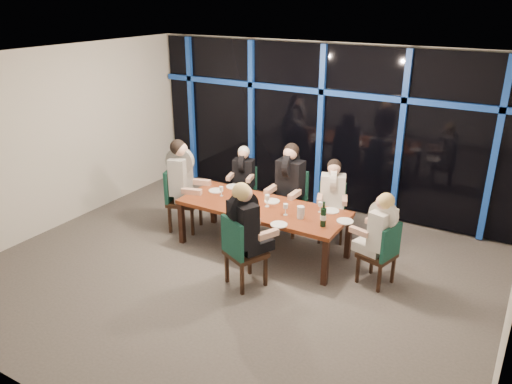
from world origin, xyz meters
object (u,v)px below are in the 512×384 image
(diner_far_left, at_px, (243,171))
(diner_end_left, at_px, (183,172))
(diner_end_right, at_px, (380,225))
(water_pitcher, at_px, (301,212))
(chair_far_mid, at_px, (291,198))
(diner_far_right, at_px, (333,189))
(diner_far_mid, at_px, (289,176))
(chair_near_mid, at_px, (240,249))
(wine_bottle, at_px, (323,217))
(chair_end_right, at_px, (383,252))
(diner_near_mid, at_px, (245,220))
(chair_end_left, at_px, (179,196))
(dining_table, at_px, (263,210))
(chair_far_left, at_px, (245,188))
(chair_far_right, at_px, (332,208))

(diner_far_left, bearing_deg, diner_end_left, -133.25)
(diner_end_right, relative_size, water_pitcher, 4.90)
(chair_far_mid, distance_m, diner_far_right, 0.79)
(diner_far_mid, distance_m, water_pitcher, 1.11)
(water_pitcher, bearing_deg, chair_near_mid, -130.04)
(diner_far_left, distance_m, wine_bottle, 2.35)
(diner_end_left, bearing_deg, wine_bottle, -110.34)
(chair_far_mid, xyz_separation_m, chair_end_right, (1.86, -0.93, -0.07))
(diner_end_right, bearing_deg, wine_bottle, -64.01)
(diner_far_left, height_order, diner_near_mid, diner_near_mid)
(water_pitcher, bearing_deg, diner_far_mid, 109.97)
(chair_end_left, bearing_deg, diner_far_mid, -79.87)
(chair_end_right, xyz_separation_m, diner_near_mid, (-1.61, -0.92, 0.47))
(chair_end_right, distance_m, diner_end_right, 0.38)
(dining_table, relative_size, diner_far_right, 2.87)
(chair_end_left, bearing_deg, chair_near_mid, -135.38)
(chair_end_right, relative_size, diner_end_right, 1.03)
(chair_far_mid, relative_size, water_pitcher, 5.67)
(diner_far_mid, bearing_deg, chair_far_left, 165.68)
(chair_far_left, xyz_separation_m, diner_near_mid, (1.28, -2.04, 0.49))
(chair_far_mid, xyz_separation_m, diner_end_left, (-1.56, -0.89, 0.44))
(chair_far_left, distance_m, diner_end_left, 1.31)
(water_pitcher, bearing_deg, diner_near_mid, -130.03)
(chair_far_right, relative_size, diner_end_left, 0.89)
(chair_far_mid, height_order, wine_bottle, wine_bottle)
(diner_near_mid, bearing_deg, chair_far_mid, -57.91)
(diner_far_mid, distance_m, wine_bottle, 1.42)
(dining_table, distance_m, diner_far_left, 1.39)
(chair_end_left, height_order, diner_far_mid, diner_far_mid)
(diner_far_left, relative_size, diner_near_mid, 0.85)
(diner_far_left, bearing_deg, diner_near_mid, -72.21)
(diner_end_left, xyz_separation_m, wine_bottle, (2.58, -0.17, -0.13))
(chair_far_right, relative_size, diner_far_mid, 0.91)
(diner_far_right, height_order, diner_end_right, diner_far_right)
(chair_far_mid, distance_m, diner_end_right, 2.03)
(chair_near_mid, height_order, diner_end_right, diner_end_right)
(wine_bottle, bearing_deg, water_pitcher, 168.81)
(chair_far_mid, height_order, chair_far_right, chair_far_mid)
(diner_far_left, distance_m, diner_end_left, 1.16)
(diner_far_mid, height_order, diner_far_right, diner_far_mid)
(dining_table, distance_m, diner_near_mid, 1.06)
(diner_near_mid, bearing_deg, chair_far_left, -33.44)
(diner_near_mid, relative_size, water_pitcher, 5.44)
(chair_end_left, bearing_deg, chair_far_left, -45.64)
(chair_near_mid, distance_m, water_pitcher, 1.08)
(chair_far_left, xyz_separation_m, chair_far_mid, (1.03, -0.19, 0.10))
(diner_far_mid, relative_size, diner_far_right, 1.13)
(dining_table, relative_size, diner_far_left, 3.04)
(chair_end_right, bearing_deg, diner_far_right, -114.46)
(chair_far_mid, bearing_deg, diner_near_mid, -81.80)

